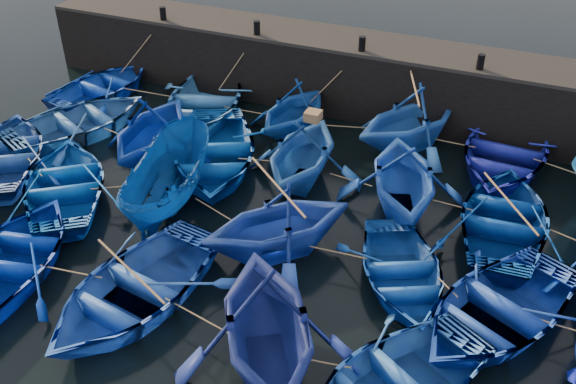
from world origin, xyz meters
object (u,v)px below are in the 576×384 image
at_px(boat_8, 213,152).
at_px(wooden_crate, 313,116).
at_px(boat_13, 6,153).
at_px(boat_0, 103,86).

relative_size(boat_8, wooden_crate, 12.59).
xyz_separation_m(boat_13, wooden_crate, (9.33, 2.94, 1.85)).
relative_size(boat_8, boat_13, 1.11).
height_order(boat_8, boat_13, boat_8).
height_order(boat_0, boat_13, boat_13).
distance_m(boat_13, wooden_crate, 9.96).
height_order(boat_8, wooden_crate, wooden_crate).
xyz_separation_m(boat_0, boat_13, (0.38, -5.51, 0.05)).
height_order(boat_13, wooden_crate, wooden_crate).
height_order(boat_0, wooden_crate, wooden_crate).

